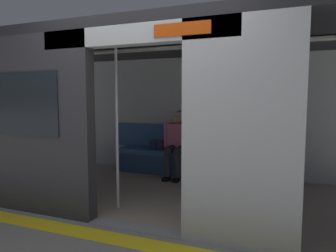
{
  "coord_description": "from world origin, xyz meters",
  "views": [
    {
      "loc": [
        -1.48,
        2.84,
        1.42
      ],
      "look_at": [
        0.13,
        -1.29,
        1.0
      ],
      "focal_mm": 32.48,
      "sensor_mm": 36.0,
      "label": 1
    }
  ],
  "objects_px": {
    "handbag": "(157,145)",
    "bench_seat": "(195,158)",
    "person_seated": "(178,139)",
    "grab_pole_door": "(117,125)",
    "train_car": "(170,90)",
    "grab_pole_far": "(193,128)",
    "book": "(201,151)"
  },
  "relations": [
    {
      "from": "handbag",
      "to": "bench_seat",
      "type": "bearing_deg",
      "value": 177.74
    },
    {
      "from": "person_seated",
      "to": "grab_pole_door",
      "type": "bearing_deg",
      "value": 84.52
    },
    {
      "from": "train_car",
      "to": "grab_pole_far",
      "type": "height_order",
      "value": "train_car"
    },
    {
      "from": "grab_pole_door",
      "to": "grab_pole_far",
      "type": "distance_m",
      "value": 0.98
    },
    {
      "from": "book",
      "to": "grab_pole_door",
      "type": "distance_m",
      "value": 2.07
    },
    {
      "from": "book",
      "to": "handbag",
      "type": "bearing_deg",
      "value": -29.8
    },
    {
      "from": "person_seated",
      "to": "book",
      "type": "bearing_deg",
      "value": -166.78
    },
    {
      "from": "handbag",
      "to": "book",
      "type": "bearing_deg",
      "value": -179.09
    },
    {
      "from": "handbag",
      "to": "grab_pole_door",
      "type": "relative_size",
      "value": 0.12
    },
    {
      "from": "grab_pole_door",
      "to": "book",
      "type": "bearing_deg",
      "value": -107.0
    },
    {
      "from": "person_seated",
      "to": "book",
      "type": "height_order",
      "value": "person_seated"
    },
    {
      "from": "person_seated",
      "to": "grab_pole_door",
      "type": "distance_m",
      "value": 1.85
    },
    {
      "from": "book",
      "to": "grab_pole_far",
      "type": "xyz_separation_m",
      "value": [
        -0.4,
        1.82,
        0.6
      ]
    },
    {
      "from": "person_seated",
      "to": "handbag",
      "type": "relative_size",
      "value": 4.52
    },
    {
      "from": "train_car",
      "to": "grab_pole_door",
      "type": "bearing_deg",
      "value": 63.08
    },
    {
      "from": "book",
      "to": "grab_pole_door",
      "type": "xyz_separation_m",
      "value": [
        0.58,
        1.89,
        0.6
      ]
    },
    {
      "from": "bench_seat",
      "to": "grab_pole_door",
      "type": "distance_m",
      "value": 2.04
    },
    {
      "from": "person_seated",
      "to": "grab_pole_far",
      "type": "bearing_deg",
      "value": 114.88
    },
    {
      "from": "book",
      "to": "grab_pole_door",
      "type": "height_order",
      "value": "grab_pole_door"
    },
    {
      "from": "train_car",
      "to": "person_seated",
      "type": "height_order",
      "value": "train_car"
    },
    {
      "from": "bench_seat",
      "to": "grab_pole_far",
      "type": "xyz_separation_m",
      "value": [
        -0.49,
        1.78,
        0.72
      ]
    },
    {
      "from": "bench_seat",
      "to": "grab_pole_far",
      "type": "relative_size",
      "value": 1.41
    },
    {
      "from": "bench_seat",
      "to": "handbag",
      "type": "distance_m",
      "value": 0.77
    },
    {
      "from": "train_car",
      "to": "grab_pole_door",
      "type": "height_order",
      "value": "train_car"
    },
    {
      "from": "grab_pole_door",
      "to": "grab_pole_far",
      "type": "bearing_deg",
      "value": -176.13
    },
    {
      "from": "person_seated",
      "to": "handbag",
      "type": "bearing_deg",
      "value": -10.84
    },
    {
      "from": "train_car",
      "to": "grab_pole_far",
      "type": "distance_m",
      "value": 1.03
    },
    {
      "from": "train_car",
      "to": "grab_pole_door",
      "type": "xyz_separation_m",
      "value": [
        0.41,
        0.8,
        -0.45
      ]
    },
    {
      "from": "train_car",
      "to": "bench_seat",
      "type": "height_order",
      "value": "train_car"
    },
    {
      "from": "train_car",
      "to": "handbag",
      "type": "bearing_deg",
      "value": -58.43
    },
    {
      "from": "train_car",
      "to": "bench_seat",
      "type": "xyz_separation_m",
      "value": [
        -0.08,
        -1.05,
        -1.17
      ]
    },
    {
      "from": "book",
      "to": "grab_pole_door",
      "type": "relative_size",
      "value": 0.1
    }
  ]
}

